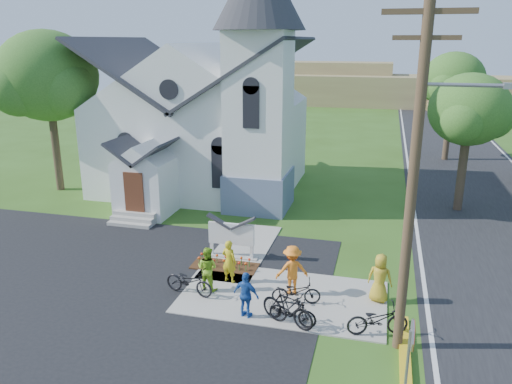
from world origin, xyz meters
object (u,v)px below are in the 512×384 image
(bike_0, at_px, (189,281))
(cyclist_4, at_px, (380,278))
(bike_1, at_px, (287,308))
(cyclist_2, at_px, (246,295))
(stop_sign, at_px, (411,347))
(utility_pole, at_px, (417,167))
(cyclist_3, at_px, (292,270))
(church_sign, at_px, (231,234))
(cyclist_0, at_px, (229,261))
(bike_2, at_px, (296,292))
(bike_4, at_px, (378,320))
(bike_3, at_px, (293,311))
(cyclist_1, at_px, (207,268))

(bike_0, xyz_separation_m, cyclist_4, (6.40, 1.16, 0.37))
(bike_1, bearing_deg, bike_0, 98.44)
(cyclist_2, distance_m, cyclist_4, 4.59)
(stop_sign, relative_size, bike_1, 1.30)
(stop_sign, height_order, cyclist_2, stop_sign)
(utility_pole, height_order, cyclist_3, utility_pole)
(utility_pole, height_order, cyclist_4, utility_pole)
(bike_0, bearing_deg, church_sign, 2.17)
(church_sign, bearing_deg, cyclist_0, -74.80)
(utility_pole, bearing_deg, church_sign, 144.40)
(cyclist_0, bearing_deg, stop_sign, 154.56)
(utility_pole, bearing_deg, cyclist_3, 147.43)
(bike_2, xyz_separation_m, bike_4, (2.68, -1.21, 0.06))
(cyclist_2, xyz_separation_m, cyclist_4, (4.07, 2.10, 0.08))
(cyclist_0, height_order, cyclist_4, cyclist_4)
(cyclist_3, bearing_deg, stop_sign, 103.21)
(bike_1, bearing_deg, cyclist_4, -26.57)
(church_sign, relative_size, bike_1, 1.16)
(stop_sign, xyz_separation_m, bike_3, (-3.29, 3.00, -1.27))
(church_sign, relative_size, cyclist_2, 1.44)
(cyclist_3, distance_m, bike_4, 3.53)
(bike_2, height_order, bike_3, bike_3)
(cyclist_2, distance_m, bike_2, 1.89)
(cyclist_1, bearing_deg, cyclist_2, 151.96)
(bike_1, bearing_deg, stop_sign, -106.65)
(church_sign, relative_size, cyclist_4, 1.29)
(utility_pole, height_order, stop_sign, utility_pole)
(stop_sign, relative_size, bike_0, 1.35)
(bike_0, relative_size, cyclist_2, 1.20)
(bike_3, relative_size, bike_4, 0.83)
(cyclist_0, relative_size, bike_0, 0.88)
(bike_1, distance_m, cyclist_2, 1.37)
(cyclist_3, relative_size, bike_4, 0.95)
(stop_sign, bearing_deg, cyclist_4, 98.02)
(bike_0, height_order, cyclist_3, cyclist_3)
(bike_3, xyz_separation_m, bike_4, (2.56, 0.13, 0.02))
(bike_0, distance_m, cyclist_1, 0.78)
(bike_0, bearing_deg, bike_1, -95.23)
(bike_0, relative_size, bike_4, 0.99)
(bike_1, height_order, bike_2, bike_1)
(utility_pole, distance_m, cyclist_4, 5.20)
(bike_1, relative_size, cyclist_2, 1.24)
(stop_sign, height_order, bike_4, stop_sign)
(stop_sign, relative_size, cyclist_4, 1.46)
(bike_0, bearing_deg, cyclist_2, -101.34)
(church_sign, height_order, utility_pole, utility_pole)
(cyclist_3, distance_m, bike_3, 2.09)
(cyclist_0, bearing_deg, cyclist_3, -170.99)
(bike_1, distance_m, bike_4, 2.72)
(utility_pole, distance_m, bike_3, 5.86)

